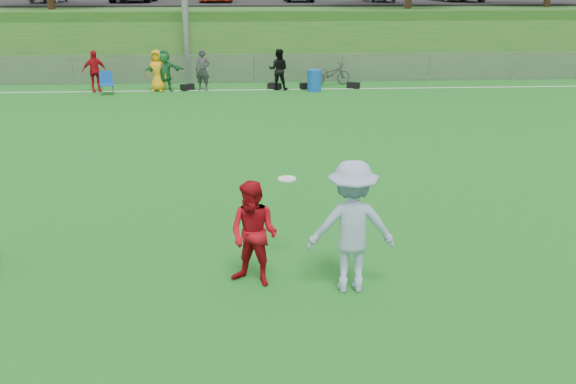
{
  "coord_description": "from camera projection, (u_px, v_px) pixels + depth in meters",
  "views": [
    {
      "loc": [
        -0.46,
        -9.06,
        4.49
      ],
      "look_at": [
        0.2,
        0.5,
        1.28
      ],
      "focal_mm": 40.0,
      "sensor_mm": 36.0,
      "label": 1
    }
  ],
  "objects": [
    {
      "name": "berm",
      "position": [
        250.0,
        30.0,
        38.88
      ],
      "size": [
        120.0,
        18.0,
        3.0
      ],
      "primitive_type": "cube",
      "color": "#1B5117",
      "rests_on": "ground"
    },
    {
      "name": "player_red_center",
      "position": [
        254.0,
        234.0,
        9.66
      ],
      "size": [
        1.0,
        0.92,
        1.64
      ],
      "primitive_type": "imported",
      "rotation": [
        0.0,
        0.0,
        -0.49
      ],
      "color": "#A30B16",
      "rests_on": "ground"
    },
    {
      "name": "ground",
      "position": [
        278.0,
        280.0,
        10.03
      ],
      "size": [
        120.0,
        120.0,
        0.0
      ],
      "primitive_type": "plane",
      "color": "#14621C",
      "rests_on": "ground"
    },
    {
      "name": "player_blue",
      "position": [
        352.0,
        227.0,
        9.44
      ],
      "size": [
        1.31,
        0.77,
        2.02
      ],
      "primitive_type": "imported",
      "rotation": [
        0.0,
        0.0,
        3.13
      ],
      "color": "#91A6CA",
      "rests_on": "ground"
    },
    {
      "name": "gear_bags",
      "position": [
        281.0,
        86.0,
        27.18
      ],
      "size": [
        7.65,
        0.55,
        0.26
      ],
      "color": "black",
      "rests_on": "ground"
    },
    {
      "name": "spectator_row",
      "position": [
        181.0,
        70.0,
        26.59
      ],
      "size": [
        8.6,
        0.79,
        1.69
      ],
      "color": "red",
      "rests_on": "ground"
    },
    {
      "name": "parking_lot",
      "position": [
        249.0,
        2.0,
        40.28
      ],
      "size": [
        120.0,
        12.0,
        0.1
      ],
      "primitive_type": "cube",
      "color": "black",
      "rests_on": "berm"
    },
    {
      "name": "sideline_far",
      "position": [
        255.0,
        90.0,
        27.06
      ],
      "size": [
        60.0,
        0.1,
        0.01
      ],
      "primitive_type": "cube",
      "color": "white",
      "rests_on": "ground"
    },
    {
      "name": "camp_chair",
      "position": [
        107.0,
        88.0,
        25.85
      ],
      "size": [
        0.62,
        0.63,
        0.92
      ],
      "rotation": [
        0.0,
        0.0,
        0.23
      ],
      "color": "#104BB2",
      "rests_on": "ground"
    },
    {
      "name": "frisbee",
      "position": [
        287.0,
        179.0,
        10.24
      ],
      "size": [
        0.3,
        0.3,
        0.03
      ],
      "color": "white",
      "rests_on": "ground"
    },
    {
      "name": "recycling_bin",
      "position": [
        314.0,
        81.0,
        26.62
      ],
      "size": [
        0.64,
        0.64,
        0.88
      ],
      "primitive_type": "cylinder",
      "rotation": [
        0.0,
        0.0,
        -0.1
      ],
      "color": "#104EAE",
      "rests_on": "ground"
    },
    {
      "name": "bicycle",
      "position": [
        331.0,
        74.0,
        28.07
      ],
      "size": [
        1.97,
        1.22,
        0.98
      ],
      "primitive_type": "imported",
      "rotation": [
        0.0,
        0.0,
        1.9
      ],
      "color": "#303033",
      "rests_on": "ground"
    },
    {
      "name": "fence",
      "position": [
        254.0,
        68.0,
        28.75
      ],
      "size": [
        58.0,
        0.06,
        1.3
      ],
      "color": "gray",
      "rests_on": "ground"
    }
  ]
}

